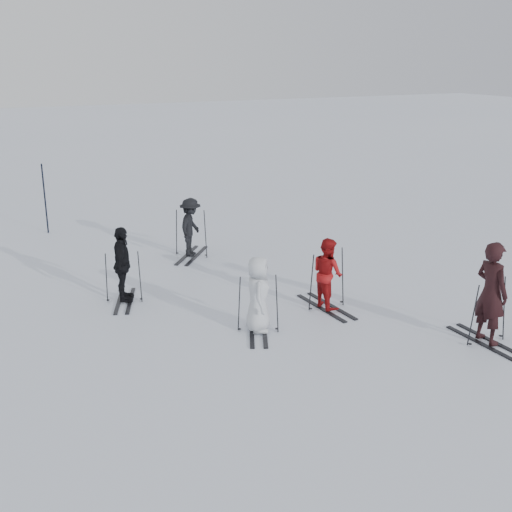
{
  "coord_description": "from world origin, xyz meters",
  "views": [
    {
      "loc": [
        -5.97,
        -11.53,
        5.41
      ],
      "look_at": [
        0.0,
        1.0,
        1.0
      ],
      "focal_mm": 45.0,
      "sensor_mm": 36.0,
      "label": 1
    }
  ],
  "objects_px": {
    "skier_near_dark": "(491,294)",
    "piste_marker": "(45,199)",
    "skier_grey": "(258,295)",
    "skier_uphill_left": "(122,266)",
    "skier_uphill_far": "(191,228)",
    "skier_red": "(327,274)"
  },
  "relations": [
    {
      "from": "skier_uphill_far",
      "to": "skier_near_dark",
      "type": "bearing_deg",
      "value": -119.15
    },
    {
      "from": "skier_near_dark",
      "to": "skier_uphill_far",
      "type": "bearing_deg",
      "value": 21.31
    },
    {
      "from": "skier_red",
      "to": "skier_uphill_far",
      "type": "xyz_separation_m",
      "value": [
        -1.4,
        4.87,
        0.02
      ]
    },
    {
      "from": "skier_red",
      "to": "skier_grey",
      "type": "xyz_separation_m",
      "value": [
        -1.92,
        -0.49,
        -0.01
      ]
    },
    {
      "from": "skier_uphill_left",
      "to": "skier_uphill_far",
      "type": "bearing_deg",
      "value": -24.76
    },
    {
      "from": "skier_grey",
      "to": "piste_marker",
      "type": "height_order",
      "value": "piste_marker"
    },
    {
      "from": "skier_red",
      "to": "skier_uphill_left",
      "type": "height_order",
      "value": "skier_uphill_left"
    },
    {
      "from": "skier_near_dark",
      "to": "piste_marker",
      "type": "bearing_deg",
      "value": 26.99
    },
    {
      "from": "skier_grey",
      "to": "piste_marker",
      "type": "xyz_separation_m",
      "value": [
        -2.73,
        9.59,
        0.31
      ]
    },
    {
      "from": "skier_near_dark",
      "to": "piste_marker",
      "type": "xyz_separation_m",
      "value": [
        -6.52,
        11.98,
        0.08
      ]
    },
    {
      "from": "skier_uphill_left",
      "to": "skier_uphill_far",
      "type": "distance_m",
      "value": 3.63
    },
    {
      "from": "skier_uphill_left",
      "to": "piste_marker",
      "type": "bearing_deg",
      "value": 25.75
    },
    {
      "from": "skier_grey",
      "to": "skier_uphill_left",
      "type": "bearing_deg",
      "value": 60.34
    },
    {
      "from": "skier_near_dark",
      "to": "piste_marker",
      "type": "relative_size",
      "value": 0.92
    },
    {
      "from": "skier_near_dark",
      "to": "skier_uphill_far",
      "type": "distance_m",
      "value": 8.42
    },
    {
      "from": "skier_grey",
      "to": "skier_uphill_far",
      "type": "height_order",
      "value": "skier_uphill_far"
    },
    {
      "from": "skier_grey",
      "to": "skier_uphill_far",
      "type": "xyz_separation_m",
      "value": [
        0.52,
        5.37,
        0.03
      ]
    },
    {
      "from": "skier_red",
      "to": "skier_uphill_left",
      "type": "xyz_separation_m",
      "value": [
        -3.96,
        2.29,
        0.07
      ]
    },
    {
      "from": "skier_near_dark",
      "to": "skier_uphill_far",
      "type": "xyz_separation_m",
      "value": [
        -3.27,
        7.76,
        -0.2
      ]
    },
    {
      "from": "skier_red",
      "to": "skier_grey",
      "type": "height_order",
      "value": "skier_red"
    },
    {
      "from": "skier_grey",
      "to": "skier_uphill_left",
      "type": "distance_m",
      "value": 3.45
    },
    {
      "from": "skier_near_dark",
      "to": "skier_red",
      "type": "bearing_deg",
      "value": 31.42
    }
  ]
}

